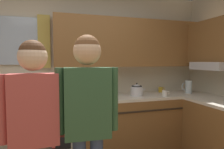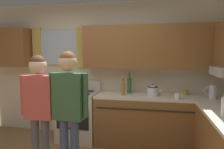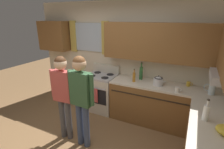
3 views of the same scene
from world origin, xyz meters
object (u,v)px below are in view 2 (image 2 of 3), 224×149
(stove_oven, at_px, (79,115))
(stovetop_kettle, at_px, (153,90))
(water_pitcher, at_px, (212,92))
(adult_in_plaid, at_px, (69,101))
(bottle_oil_amber, at_px, (123,89))
(mug_mustard_yellow, at_px, (185,92))
(mug_ceramic_white, at_px, (178,96))
(adult_left, at_px, (39,102))
(bottle_wine_green, at_px, (129,85))

(stove_oven, relative_size, stovetop_kettle, 4.02)
(water_pitcher, xyz_separation_m, adult_in_plaid, (-1.96, -1.24, 0.04))
(bottle_oil_amber, distance_m, mug_mustard_yellow, 1.11)
(mug_ceramic_white, bearing_deg, stovetop_kettle, 153.99)
(water_pitcher, relative_size, adult_left, 0.14)
(bottle_wine_green, relative_size, mug_mustard_yellow, 3.28)
(mug_ceramic_white, distance_m, adult_in_plaid, 1.77)
(stovetop_kettle, bearing_deg, water_pitcher, -1.65)
(bottle_oil_amber, bearing_deg, stovetop_kettle, 4.74)
(water_pitcher, bearing_deg, adult_in_plaid, -147.70)
(mug_mustard_yellow, relative_size, adult_left, 0.07)
(adult_in_plaid, bearing_deg, bottle_oil_amber, 67.93)
(water_pitcher, bearing_deg, stove_oven, 178.62)
(stove_oven, height_order, adult_in_plaid, adult_in_plaid)
(mug_mustard_yellow, xyz_separation_m, adult_in_plaid, (-1.58, -1.49, 0.10))
(adult_in_plaid, bearing_deg, mug_ceramic_white, 37.44)
(mug_mustard_yellow, height_order, adult_left, adult_left)
(bottle_oil_amber, bearing_deg, mug_mustard_yellow, 13.50)
(stovetop_kettle, bearing_deg, adult_in_plaid, -128.54)
(bottle_oil_amber, bearing_deg, stove_oven, 175.25)
(stove_oven, xyz_separation_m, stovetop_kettle, (1.37, -0.03, 0.53))
(stovetop_kettle, xyz_separation_m, water_pitcher, (0.95, -0.03, 0.02))
(stove_oven, relative_size, bottle_wine_green, 2.79)
(mug_ceramic_white, distance_m, stovetop_kettle, 0.44)
(bottle_wine_green, relative_size, mug_ceramic_white, 3.14)
(stove_oven, height_order, mug_ceramic_white, stove_oven)
(mug_ceramic_white, distance_m, mug_mustard_yellow, 0.44)
(mug_mustard_yellow, bearing_deg, bottle_wine_green, -177.71)
(stovetop_kettle, distance_m, adult_left, 1.89)
(bottle_oil_amber, height_order, mug_mustard_yellow, bottle_oil_amber)
(mug_mustard_yellow, bearing_deg, bottle_oil_amber, -166.50)
(mug_mustard_yellow, distance_m, adult_in_plaid, 2.17)
(stovetop_kettle, bearing_deg, stove_oven, 178.80)
(bottle_oil_amber, height_order, water_pitcher, bottle_oil_amber)
(water_pitcher, bearing_deg, stovetop_kettle, 178.35)
(bottle_oil_amber, height_order, adult_left, adult_left)
(water_pitcher, bearing_deg, bottle_oil_amber, -179.41)
(bottle_wine_green, height_order, stovetop_kettle, bottle_wine_green)
(mug_ceramic_white, xyz_separation_m, water_pitcher, (0.56, 0.17, 0.06))
(mug_ceramic_white, height_order, adult_in_plaid, adult_in_plaid)
(water_pitcher, xyz_separation_m, adult_left, (-2.38, -1.22, 0.01))
(mug_ceramic_white, height_order, adult_left, adult_left)
(adult_in_plaid, bearing_deg, stovetop_kettle, 51.46)
(bottle_oil_amber, bearing_deg, water_pitcher, 0.59)
(stove_oven, distance_m, stovetop_kettle, 1.47)
(water_pitcher, relative_size, adult_in_plaid, 0.13)
(bottle_wine_green, height_order, adult_in_plaid, adult_in_plaid)
(bottle_wine_green, bearing_deg, bottle_oil_amber, -111.66)
(bottle_wine_green, distance_m, water_pitcher, 1.39)
(mug_ceramic_white, xyz_separation_m, adult_left, (-1.82, -1.05, 0.07))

